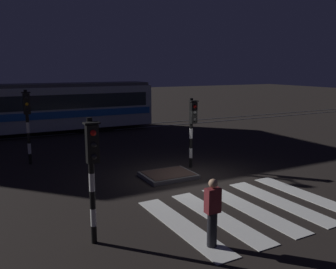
{
  "coord_description": "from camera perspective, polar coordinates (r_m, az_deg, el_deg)",
  "views": [
    {
      "loc": [
        -7.02,
        -11.47,
        4.27
      ],
      "look_at": [
        0.06,
        2.1,
        1.4
      ],
      "focal_mm": 38.33,
      "sensor_mm": 36.0,
      "label": 1
    }
  ],
  "objects": [
    {
      "name": "crosswalk_zebra",
      "position": [
        11.48,
        12.91,
        -11.45
      ],
      "size": [
        5.69,
        4.33,
        0.02
      ],
      "color": "silver",
      "rests_on": "ground"
    },
    {
      "name": "rail_far",
      "position": [
        26.13,
        -11.57,
        1.03
      ],
      "size": [
        80.0,
        0.12,
        0.03
      ],
      "primitive_type": "cube",
      "color": "#59595E",
      "rests_on": "ground"
    },
    {
      "name": "ground_plane",
      "position": [
        14.11,
        3.77,
        -7.02
      ],
      "size": [
        120.0,
        120.0,
        0.0
      ],
      "primitive_type": "plane",
      "color": "black"
    },
    {
      "name": "rail_near",
      "position": [
        24.77,
        -10.65,
        0.55
      ],
      "size": [
        80.0,
        0.12,
        0.03
      ],
      "primitive_type": "cube",
      "color": "#59595E",
      "rests_on": "ground"
    },
    {
      "name": "traffic_light_corner_near_left",
      "position": [
        8.62,
        -11.97,
        -4.43
      ],
      "size": [
        0.36,
        0.42,
        3.13
      ],
      "color": "black",
      "rests_on": "ground"
    },
    {
      "name": "tram",
      "position": [
        24.3,
        -22.71,
        3.85
      ],
      "size": [
        17.34,
        2.58,
        4.15
      ],
      "color": "#B2BCC1",
      "rests_on": "ground"
    },
    {
      "name": "traffic_light_median_centre",
      "position": [
        15.14,
        3.89,
        1.9
      ],
      "size": [
        0.36,
        0.42,
        3.01
      ],
      "color": "black",
      "rests_on": "ground"
    },
    {
      "name": "traffic_light_corner_far_left",
      "position": [
        16.81,
        -21.48,
        2.78
      ],
      "size": [
        0.36,
        0.42,
        3.32
      ],
      "color": "black",
      "rests_on": "ground"
    },
    {
      "name": "traffic_island",
      "position": [
        14.21,
        0.04,
        -6.49
      ],
      "size": [
        1.99,
        1.56,
        0.18
      ],
      "color": "slate",
      "rests_on": "ground"
    },
    {
      "name": "pedestrian_waiting_at_kerb",
      "position": [
        8.78,
        7.08,
        -12.22
      ],
      "size": [
        0.36,
        0.24,
        1.71
      ],
      "color": "black",
      "rests_on": "ground"
    }
  ]
}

